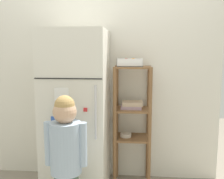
# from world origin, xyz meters

# --- Properties ---
(kitchen_wall_back) EXTENTS (2.43, 0.03, 2.07)m
(kitchen_wall_back) POSITION_xyz_m (0.00, 0.35, 1.03)
(kitchen_wall_back) COLOR silver
(kitchen_wall_back) RESTS_ON ground
(refrigerator) EXTENTS (0.59, 0.63, 1.57)m
(refrigerator) POSITION_xyz_m (-0.23, 0.02, 0.78)
(refrigerator) COLOR silver
(refrigerator) RESTS_ON ground
(child_standing) EXTENTS (0.34, 0.25, 1.04)m
(child_standing) POSITION_xyz_m (-0.20, -0.51, 0.63)
(child_standing) COLOR #455A49
(child_standing) RESTS_ON ground
(pantry_shelf_unit) EXTENTS (0.37, 0.30, 1.22)m
(pantry_shelf_unit) POSITION_xyz_m (0.31, 0.17, 0.73)
(pantry_shelf_unit) COLOR brown
(pantry_shelf_unit) RESTS_ON ground
(fruit_bin) EXTENTS (0.25, 0.19, 0.08)m
(fruit_bin) POSITION_xyz_m (0.28, 0.15, 1.25)
(fruit_bin) COLOR white
(fruit_bin) RESTS_ON pantry_shelf_unit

